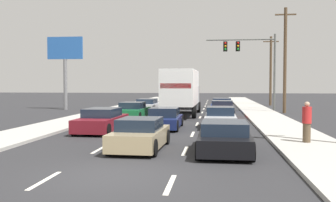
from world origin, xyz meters
name	(u,v)px	position (x,y,z in m)	size (l,w,h in m)	color
ground_plane	(184,112)	(0.00, 25.00, 0.00)	(140.00, 140.00, 0.00)	#2B2B2D
sidewalk_right	(265,116)	(6.71, 20.00, 0.07)	(2.93, 80.00, 0.14)	#B2AFA8
sidewalk_left	(97,115)	(-6.71, 20.00, 0.07)	(2.93, 80.00, 0.14)	#B2AFA8
lane_markings	(181,114)	(0.00, 21.73, 0.00)	(3.54, 57.00, 0.01)	silver
car_white	(148,105)	(-3.43, 25.09, 0.56)	(1.99, 4.67, 1.19)	white
car_green	(133,111)	(-3.15, 17.27, 0.57)	(2.02, 4.48, 1.25)	#196B38
car_maroon	(102,121)	(-3.25, 9.70, 0.59)	(2.01, 4.72, 1.27)	maroon
box_truck	(182,90)	(0.17, 20.49, 2.10)	(2.72, 8.90, 3.66)	white
car_navy	(164,119)	(-0.06, 11.47, 0.56)	(1.90, 4.04, 1.22)	#141E4C
car_tan	(140,135)	(-0.09, 4.37, 0.58)	(1.98, 4.07, 1.24)	tan
car_blue	(222,105)	(3.47, 25.48, 0.58)	(2.05, 4.45, 1.26)	#1E389E
car_red	(222,110)	(3.39, 19.18, 0.59)	(1.95, 4.48, 1.31)	red
car_silver	(220,118)	(3.15, 12.36, 0.57)	(1.90, 4.08, 1.24)	#B7BABF
car_black	(224,138)	(3.19, 4.07, 0.56)	(2.02, 4.42, 1.19)	black
traffic_signal_mast	(247,54)	(5.92, 28.21, 5.52)	(6.76, 0.69, 7.43)	#595B56
utility_pole_mid	(285,59)	(8.89, 24.34, 4.74)	(1.80, 0.28, 9.20)	brown
utility_pole_far	(271,70)	(9.38, 36.60, 4.22)	(1.80, 0.28, 8.17)	brown
roadside_billboard	(65,59)	(-11.89, 26.23, 5.05)	(3.57, 0.36, 7.20)	slate
pedestrian_near_corner	(307,122)	(6.66, 6.13, 0.99)	(0.38, 0.38, 1.71)	brown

